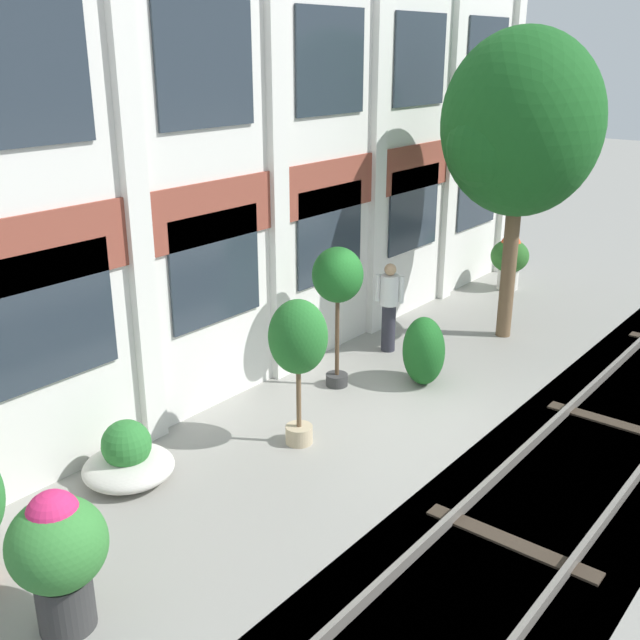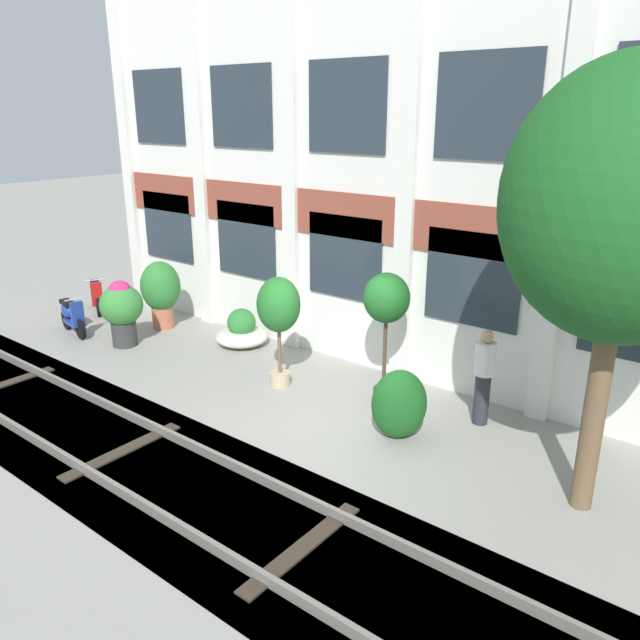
% 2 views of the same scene
% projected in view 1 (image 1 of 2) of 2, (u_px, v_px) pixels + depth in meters
% --- Properties ---
extents(ground_plane, '(80.00, 80.00, 0.00)m').
position_uv_depth(ground_plane, '(400.00, 416.00, 11.58)').
color(ground_plane, gray).
extents(apartment_facade, '(17.14, 0.64, 8.05)m').
position_uv_depth(apartment_facade, '(264.00, 139.00, 11.81)').
color(apartment_facade, silver).
rests_on(apartment_facade, ground).
extents(rail_tracks, '(24.78, 2.80, 0.43)m').
position_uv_depth(rail_tracks, '(571.00, 483.00, 10.03)').
color(rail_tracks, '#4C473F').
rests_on(rail_tracks, ground).
extents(broadleaf_tree, '(3.05, 2.91, 5.76)m').
position_uv_depth(broadleaf_tree, '(521.00, 129.00, 13.47)').
color(broadleaf_tree, brown).
rests_on(broadleaf_tree, ground).
extents(potted_plant_fluted_column, '(0.88, 0.88, 1.29)m').
position_uv_depth(potted_plant_fluted_column, '(510.00, 258.00, 17.45)').
color(potted_plant_fluted_column, beige).
rests_on(potted_plant_fluted_column, ground).
extents(potted_plant_tall_urn, '(0.83, 0.83, 2.39)m').
position_uv_depth(potted_plant_tall_urn, '(338.00, 280.00, 12.00)').
color(potted_plant_tall_urn, '#333333').
rests_on(potted_plant_tall_urn, ground).
extents(potted_plant_low_pan, '(0.83, 0.83, 2.17)m').
position_uv_depth(potted_plant_low_pan, '(298.00, 342.00, 10.27)').
color(potted_plant_low_pan, tan).
rests_on(potted_plant_low_pan, ground).
extents(potted_plant_wide_bowl, '(1.20, 1.20, 0.85)m').
position_uv_depth(potted_plant_wide_bowl, '(128.00, 459.00, 9.78)').
color(potted_plant_wide_bowl, beige).
rests_on(potted_plant_wide_bowl, ground).
extents(potted_plant_glazed_jar, '(0.95, 0.95, 1.52)m').
position_uv_depth(potted_plant_glazed_jar, '(58.00, 550.00, 7.07)').
color(potted_plant_glazed_jar, '#333333').
rests_on(potted_plant_glazed_jar, ground).
extents(resident_by_doorway, '(0.34, 0.50, 1.69)m').
position_uv_depth(resident_by_doorway, '(389.00, 304.00, 13.79)').
color(resident_by_doorway, '#282833').
rests_on(resident_by_doorway, ground).
extents(topiary_hedge, '(1.14, 1.13, 1.17)m').
position_uv_depth(topiary_hedge, '(424.00, 351.00, 12.52)').
color(topiary_hedge, '#19561E').
rests_on(topiary_hedge, ground).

